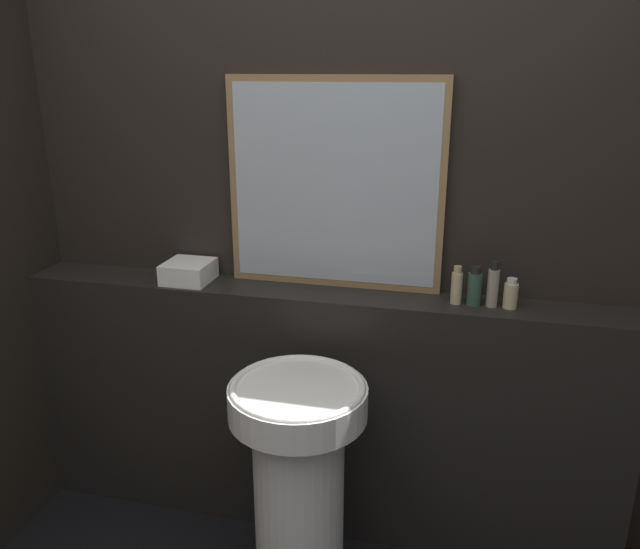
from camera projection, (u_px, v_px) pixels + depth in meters
The scene contains 9 objects.
wall_back at pixel (326, 216), 2.34m from camera, with size 8.00×0.06×2.50m.
vanity_counter at pixel (317, 410), 2.45m from camera, with size 2.29×0.21×0.99m.
pedestal_sink at pixel (299, 479), 2.07m from camera, with size 0.45×0.45×0.83m.
mirror at pixel (335, 185), 2.24m from camera, with size 0.79×0.03×0.76m.
towel_stack at pixel (189, 272), 2.39m from camera, with size 0.17×0.18×0.08m.
shampoo_bottle at pixel (457, 286), 2.16m from camera, with size 0.04×0.04×0.14m.
conditioner_bottle at pixel (474, 287), 2.15m from camera, with size 0.05×0.05×0.14m.
lotion_bottle at pixel (493, 286), 2.13m from camera, with size 0.04×0.04×0.16m.
body_wash_bottle at pixel (511, 294), 2.12m from camera, with size 0.05×0.05×0.11m.
Camera 1 is at (0.52, -0.67, 1.78)m, focal length 35.00 mm.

